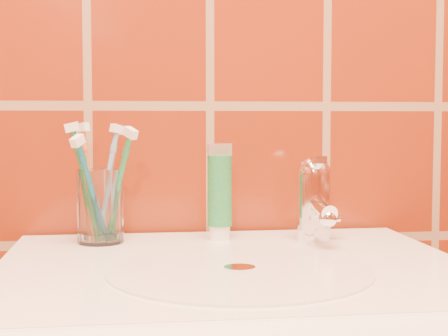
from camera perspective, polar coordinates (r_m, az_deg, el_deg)
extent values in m
cube|color=white|center=(0.85, 0.76, -13.17)|extent=(0.56, 0.46, 0.16)
cylinder|color=silver|center=(0.78, 1.31, -8.49)|extent=(0.30, 0.30, 0.00)
cylinder|color=white|center=(0.78, 1.31, -8.34)|extent=(0.04, 0.04, 0.00)
cylinder|color=white|center=(0.97, -10.25, -3.14)|extent=(0.07, 0.07, 0.10)
cylinder|color=white|center=(0.98, -0.36, -5.39)|extent=(0.03, 0.03, 0.02)
cylinder|color=#196931|center=(0.97, -0.36, -1.89)|extent=(0.03, 0.03, 0.10)
cube|color=beige|center=(0.97, -0.36, 1.55)|extent=(0.04, 0.00, 0.02)
cylinder|color=white|center=(0.98, 7.45, -3.25)|extent=(0.05, 0.05, 0.09)
sphere|color=white|center=(0.97, 7.47, -0.47)|extent=(0.05, 0.05, 0.05)
cylinder|color=white|center=(0.94, 8.06, -3.08)|extent=(0.02, 0.09, 0.03)
cube|color=white|center=(0.96, 7.67, 0.54)|extent=(0.02, 0.06, 0.01)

